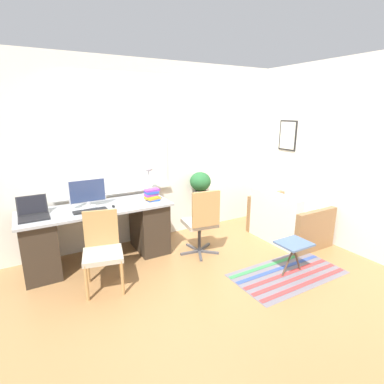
# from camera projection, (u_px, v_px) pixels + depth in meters

# --- Properties ---
(ground_plane) EXTENTS (14.00, 14.00, 0.00)m
(ground_plane) POSITION_uv_depth(u_px,v_px,m) (181.00, 253.00, 4.32)
(ground_plane) COLOR #9E7042
(wall_back_with_window) EXTENTS (9.00, 0.12, 2.70)m
(wall_back_with_window) POSITION_uv_depth(u_px,v_px,m) (155.00, 153.00, 4.60)
(wall_back_with_window) COLOR white
(wall_back_with_window) RESTS_ON ground_plane
(wall_right_with_picture) EXTENTS (0.08, 9.00, 2.70)m
(wall_right_with_picture) POSITION_uv_depth(u_px,v_px,m) (296.00, 150.00, 5.02)
(wall_right_with_picture) COLOR white
(wall_right_with_picture) RESTS_ON ground_plane
(desk) EXTENTS (1.92, 0.70, 0.76)m
(desk) POSITION_uv_depth(u_px,v_px,m) (99.00, 233.00, 4.01)
(desk) COLOR #9EA3A8
(desk) RESTS_ON ground_plane
(laptop) EXTENTS (0.33, 0.36, 0.23)m
(laptop) POSITION_uv_depth(u_px,v_px,m) (33.00, 213.00, 3.54)
(laptop) COLOR black
(laptop) RESTS_ON desk
(monitor) EXTENTS (0.46, 0.17, 0.37)m
(monitor) POSITION_uv_depth(u_px,v_px,m) (88.00, 193.00, 3.89)
(monitor) COLOR silver
(monitor) RESTS_ON desk
(keyboard) EXTENTS (0.41, 0.13, 0.02)m
(keyboard) POSITION_uv_depth(u_px,v_px,m) (90.00, 211.00, 3.76)
(keyboard) COLOR black
(keyboard) RESTS_ON desk
(mouse) EXTENTS (0.04, 0.07, 0.03)m
(mouse) POSITION_uv_depth(u_px,v_px,m) (113.00, 206.00, 3.91)
(mouse) COLOR black
(mouse) RESTS_ON desk
(desk_lamp) EXTENTS (0.13, 0.13, 0.46)m
(desk_lamp) POSITION_uv_depth(u_px,v_px,m) (149.00, 172.00, 4.34)
(desk_lamp) COLOR #ADADB2
(desk_lamp) RESTS_ON desk
(book_stack) EXTENTS (0.22, 0.19, 0.16)m
(book_stack) POSITION_uv_depth(u_px,v_px,m) (152.00, 195.00, 4.20)
(book_stack) COLOR #2851B2
(book_stack) RESTS_ON desk
(desk_chair_wooden) EXTENTS (0.51, 0.52, 0.88)m
(desk_chair_wooden) POSITION_uv_depth(u_px,v_px,m) (102.00, 249.00, 3.40)
(desk_chair_wooden) COLOR #B2844C
(desk_chair_wooden) RESTS_ON ground_plane
(office_chair_swivel) EXTENTS (0.55, 0.55, 0.96)m
(office_chair_swivel) POSITION_uv_depth(u_px,v_px,m) (202.00, 221.00, 4.15)
(office_chair_swivel) COLOR #47474C
(office_chair_swivel) RESTS_ON ground_plane
(couch_loveseat) EXTENTS (0.76, 1.11, 0.78)m
(couch_loveseat) POSITION_uv_depth(u_px,v_px,m) (286.00, 222.00, 4.74)
(couch_loveseat) COLOR silver
(couch_loveseat) RESTS_ON ground_plane
(plant_stand) EXTENTS (0.21, 0.21, 0.59)m
(plant_stand) POSITION_uv_depth(u_px,v_px,m) (200.00, 203.00, 4.99)
(plant_stand) COLOR #333338
(plant_stand) RESTS_ON ground_plane
(potted_plant) EXTENTS (0.34, 0.34, 0.43)m
(potted_plant) POSITION_uv_depth(u_px,v_px,m) (200.00, 183.00, 4.90)
(potted_plant) COLOR #514C47
(potted_plant) RESTS_ON plant_stand
(floor_rug_striped) EXTENTS (1.42, 0.75, 0.01)m
(floor_rug_striped) POSITION_uv_depth(u_px,v_px,m) (288.00, 274.00, 3.77)
(floor_rug_striped) COLOR slate
(floor_rug_striped) RESTS_ON ground_plane
(folding_stool) EXTENTS (0.39, 0.33, 0.43)m
(folding_stool) POSITION_uv_depth(u_px,v_px,m) (294.00, 246.00, 3.68)
(folding_stool) COLOR slate
(folding_stool) RESTS_ON ground_plane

